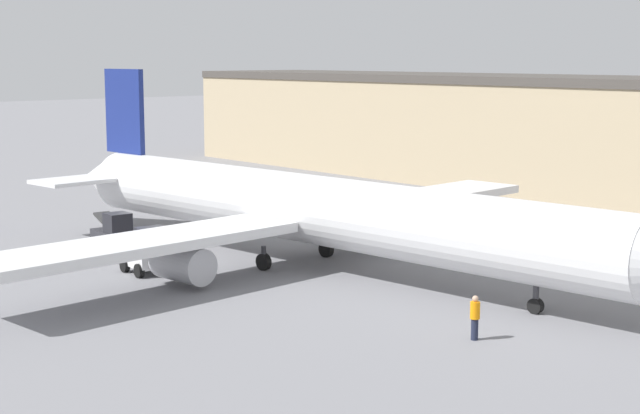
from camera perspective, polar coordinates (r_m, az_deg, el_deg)
ground_plane at (r=52.97m, az=0.00°, el=-3.59°), size 400.00×400.00×0.00m
terminal_building at (r=82.43m, az=17.12°, el=3.87°), size 98.99×13.86×9.68m
airplane at (r=53.07m, az=-0.75°, el=-0.17°), size 44.47×38.07×10.52m
ground_crew_worker at (r=40.15m, az=9.00°, el=-6.30°), size 0.40×0.40×1.84m
baggage_tug at (r=52.30m, az=-9.96°, el=-2.62°), size 2.57×2.17×2.55m
belt_loader_truck at (r=59.03m, az=-11.92°, el=-1.46°), size 3.05×1.93×2.29m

